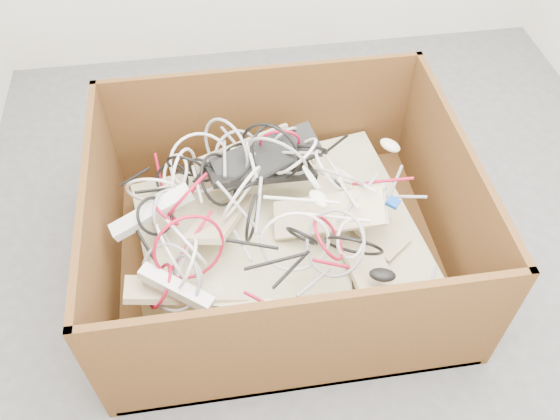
{
  "coord_description": "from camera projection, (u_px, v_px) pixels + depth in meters",
  "views": [
    {
      "loc": [
        -0.42,
        -1.4,
        1.95
      ],
      "look_at": [
        -0.22,
        0.01,
        0.3
      ],
      "focal_mm": 37.31,
      "sensor_mm": 36.0,
      "label": 1
    }
  ],
  "objects": [
    {
      "name": "power_strip_right",
      "position": [
        176.0,
        288.0,
        1.91
      ],
      "size": [
        0.25,
        0.19,
        0.09
      ],
      "primitive_type": "cube",
      "rotation": [
        -0.1,
        0.17,
        -0.58
      ],
      "color": "white",
      "rests_on": "keyboard_pile"
    },
    {
      "name": "cardboard_box",
      "position": [
        276.0,
        241.0,
        2.28
      ],
      "size": [
        1.34,
        1.11,
        0.59
      ],
      "color": "#411F10",
      "rests_on": "ground"
    },
    {
      "name": "cable_tangle",
      "position": [
        241.0,
        198.0,
        2.09
      ],
      "size": [
        1.16,
        0.91,
        0.46
      ],
      "color": "silver",
      "rests_on": "keyboard_pile"
    },
    {
      "name": "vga_plug",
      "position": [
        393.0,
        202.0,
        2.14
      ],
      "size": [
        0.06,
        0.06,
        0.03
      ],
      "primitive_type": "cube",
      "rotation": [
        0.09,
        0.14,
        -0.71
      ],
      "color": "#0C43B9",
      "rests_on": "keyboard_pile"
    },
    {
      "name": "power_strip_left",
      "position": [
        152.0,
        212.0,
        2.06
      ],
      "size": [
        0.31,
        0.15,
        0.13
      ],
      "primitive_type": "cube",
      "rotation": [
        0.14,
        -0.26,
        0.31
      ],
      "color": "white",
      "rests_on": "keyboard_pile"
    },
    {
      "name": "mice_scatter",
      "position": [
        293.0,
        208.0,
        2.12
      ],
      "size": [
        1.01,
        0.72,
        0.19
      ],
      "color": "beige",
      "rests_on": "keyboard_pile"
    },
    {
      "name": "keyboard_pile",
      "position": [
        272.0,
        216.0,
        2.19
      ],
      "size": [
        1.08,
        0.91,
        0.31
      ],
      "color": "beige",
      "rests_on": "cardboard_box"
    },
    {
      "name": "ground",
      "position": [
        331.0,
        252.0,
        2.42
      ],
      "size": [
        3.0,
        3.0,
        0.0
      ],
      "primitive_type": "plane",
      "color": "#48484B",
      "rests_on": "ground"
    }
  ]
}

